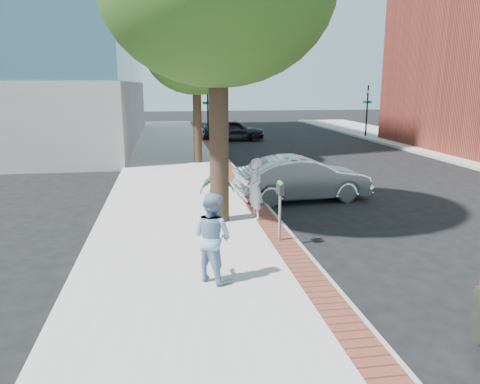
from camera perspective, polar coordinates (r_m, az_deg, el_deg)
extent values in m
plane|color=black|center=(11.43, 1.64, -6.68)|extent=(120.00, 120.00, 0.00)
cube|color=#9E9991|center=(18.96, -7.29, 1.41)|extent=(5.00, 60.00, 0.15)
cube|color=brown|center=(19.13, -0.69, 1.86)|extent=(0.60, 60.00, 0.01)
cube|color=gray|center=(19.20, 0.34, 1.66)|extent=(0.10, 60.00, 0.15)
cylinder|color=black|center=(32.76, -3.93, 9.55)|extent=(0.12, 0.12, 3.80)
imported|color=black|center=(32.71, -3.96, 11.47)|extent=(0.18, 0.15, 0.90)
cube|color=#1E7238|center=(32.73, -3.95, 10.77)|extent=(0.70, 0.03, 0.18)
cylinder|color=black|center=(35.71, 15.21, 9.41)|extent=(0.12, 0.12, 3.80)
imported|color=black|center=(35.66, 15.32, 11.17)|extent=(0.18, 0.15, 0.90)
cube|color=#1E7238|center=(35.68, 15.28, 10.53)|extent=(0.70, 0.03, 0.18)
cylinder|color=black|center=(12.64, -2.57, 6.19)|extent=(0.52, 0.52, 4.40)
cylinder|color=black|center=(22.69, -5.22, 8.46)|extent=(0.40, 0.40, 3.85)
ellipsoid|color=#264A15|center=(22.67, -5.39, 16.66)|extent=(4.80, 4.80, 3.94)
cylinder|color=gray|center=(11.25, 4.86, -3.15)|extent=(0.07, 0.07, 1.15)
cube|color=#2D3030|center=(11.00, 5.04, 0.21)|extent=(0.12, 0.14, 0.24)
cube|color=#2D3030|center=(11.17, 4.82, 0.41)|extent=(0.12, 0.14, 0.24)
sphere|color=#3F8C4C|center=(10.97, 5.06, 0.97)|extent=(0.11, 0.11, 0.11)
sphere|color=#3F8C4C|center=(11.14, 4.84, 1.16)|extent=(0.11, 0.11, 0.11)
imported|color=#B8B9BD|center=(12.96, 1.86, 0.36)|extent=(0.54, 0.70, 1.72)
imported|color=#7B9ABE|center=(8.93, -3.41, -5.49)|extent=(1.06, 1.06, 1.73)
imported|color=#4F9544|center=(12.94, -2.82, 0.08)|extent=(0.95, 0.40, 1.62)
imported|color=#ACB0B3|center=(15.89, 7.63, 1.63)|extent=(4.67, 2.02, 1.49)
imported|color=black|center=(32.90, -0.83, 7.55)|extent=(4.35, 1.83, 1.47)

